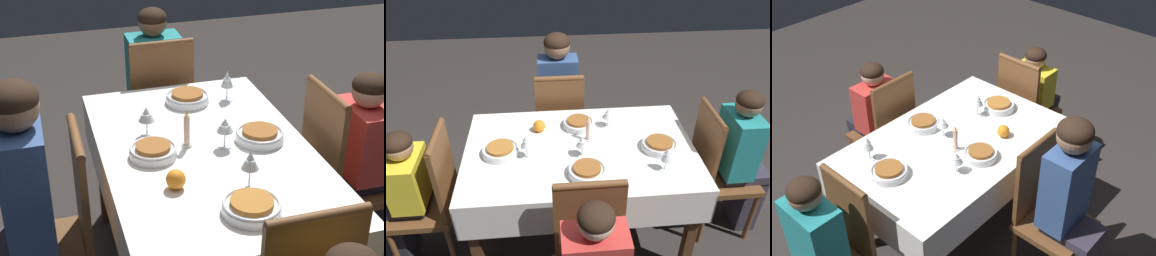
# 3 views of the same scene
# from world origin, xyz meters

# --- Properties ---
(ground_plane) EXTENTS (8.00, 8.00, 0.00)m
(ground_plane) POSITION_xyz_m (0.00, 0.00, 0.00)
(ground_plane) COLOR #332D2B
(dining_table) EXTENTS (1.41, 0.90, 0.75)m
(dining_table) POSITION_xyz_m (0.00, 0.00, 0.66)
(dining_table) COLOR white
(dining_table) RESTS_ON ground_plane
(chair_north) EXTENTS (0.39, 0.39, 0.97)m
(chair_north) POSITION_xyz_m (-0.10, 0.66, 0.52)
(chair_north) COLOR brown
(chair_north) RESTS_ON ground_plane
(chair_west) EXTENTS (0.39, 0.39, 0.97)m
(chair_west) POSITION_xyz_m (-0.91, -0.10, 0.52)
(chair_west) COLOR brown
(chair_west) RESTS_ON ground_plane
(chair_east) EXTENTS (0.39, 0.39, 0.97)m
(chair_east) POSITION_xyz_m (0.91, -0.00, 0.52)
(chair_east) COLOR brown
(chair_east) RESTS_ON ground_plane
(person_adult_denim) EXTENTS (0.30, 0.34, 1.21)m
(person_adult_denim) POSITION_xyz_m (-0.10, 0.81, 0.68)
(person_adult_denim) COLOR #383342
(person_adult_denim) RESTS_ON ground_plane
(person_child_yellow) EXTENTS (0.33, 0.30, 0.99)m
(person_child_yellow) POSITION_xyz_m (-1.08, -0.10, 0.54)
(person_child_yellow) COLOR #282833
(person_child_yellow) RESTS_ON ground_plane
(person_child_teal) EXTENTS (0.33, 0.30, 1.09)m
(person_child_teal) POSITION_xyz_m (1.07, -0.00, 0.60)
(person_child_teal) COLOR #383342
(person_child_teal) RESTS_ON ground_plane
(bowl_north) EXTENTS (0.20, 0.20, 0.06)m
(bowl_north) POSITION_xyz_m (0.01, 0.23, 0.78)
(bowl_north) COLOR silver
(bowl_north) RESTS_ON dining_table
(wine_glass_north) EXTENTS (0.08, 0.08, 0.14)m
(wine_glass_north) POSITION_xyz_m (0.21, 0.22, 0.85)
(wine_glass_north) COLOR white
(wine_glass_north) RESTS_ON dining_table
(bowl_south) EXTENTS (0.21, 0.21, 0.06)m
(bowl_south) POSITION_xyz_m (0.02, -0.25, 0.78)
(bowl_south) COLOR silver
(bowl_south) RESTS_ON dining_table
(wine_glass_south) EXTENTS (0.07, 0.07, 0.14)m
(wine_glass_south) POSITION_xyz_m (0.01, -0.08, 0.85)
(wine_glass_south) COLOR white
(wine_glass_south) RESTS_ON dining_table
(bowl_west) EXTENTS (0.22, 0.22, 0.06)m
(bowl_west) POSITION_xyz_m (-0.48, -0.02, 0.78)
(bowl_west) COLOR silver
(bowl_west) RESTS_ON dining_table
(wine_glass_west) EXTENTS (0.07, 0.07, 0.16)m
(wine_glass_west) POSITION_xyz_m (-0.32, -0.07, 0.87)
(wine_glass_west) COLOR white
(wine_glass_west) RESTS_ON dining_table
(bowl_east) EXTENTS (0.22, 0.22, 0.06)m
(bowl_east) POSITION_xyz_m (0.48, -0.05, 0.78)
(bowl_east) COLOR silver
(bowl_east) RESTS_ON dining_table
(wine_glass_east) EXTENTS (0.07, 0.07, 0.16)m
(wine_glass_east) POSITION_xyz_m (0.46, -0.25, 0.86)
(wine_glass_east) COLOR white
(wine_glass_east) RESTS_ON dining_table
(candle_centerpiece) EXTENTS (0.05, 0.05, 0.17)m
(candle_centerpiece) POSITION_xyz_m (0.06, 0.07, 0.82)
(candle_centerpiece) COLOR beige
(candle_centerpiece) RESTS_ON dining_table
(orange_fruit) EXTENTS (0.08, 0.08, 0.08)m
(orange_fruit) POSITION_xyz_m (-0.25, 0.20, 0.79)
(orange_fruit) COLOR orange
(orange_fruit) RESTS_ON dining_table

